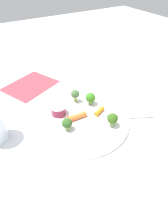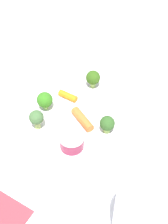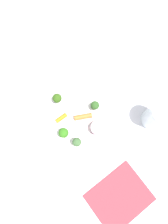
{
  "view_description": "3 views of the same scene",
  "coord_description": "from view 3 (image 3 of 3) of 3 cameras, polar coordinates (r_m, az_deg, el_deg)",
  "views": [
    {
      "loc": [
        -0.22,
        -0.38,
        0.4
      ],
      "look_at": [
        0.02,
        0.01,
        0.02
      ],
      "focal_mm": 31.08,
      "sensor_mm": 36.0,
      "label": 1
    },
    {
      "loc": [
        -0.35,
        0.24,
        0.5
      ],
      "look_at": [
        0.01,
        -0.02,
        0.02
      ],
      "focal_mm": 52.17,
      "sensor_mm": 36.0,
      "label": 2
    },
    {
      "loc": [
        0.02,
        0.13,
        0.63
      ],
      "look_at": [
        -0.01,
        -0.01,
        0.03
      ],
      "focal_mm": 30.13,
      "sensor_mm": 36.0,
      "label": 3
    }
  ],
  "objects": [
    {
      "name": "ground_plane",
      "position": [
        0.64,
        -1.02,
        -1.99
      ],
      "size": [
        2.4,
        2.4,
        0.0
      ],
      "primitive_type": "plane",
      "color": "silver"
    },
    {
      "name": "plate",
      "position": [
        0.64,
        -1.03,
        -1.88
      ],
      "size": [
        0.3,
        0.3,
        0.01
      ],
      "primitive_type": "cylinder",
      "color": "white",
      "rests_on": "ground_plane"
    },
    {
      "name": "sauce_cup",
      "position": [
        0.61,
        4.18,
        -4.93
      ],
      "size": [
        0.05,
        0.05,
        0.03
      ],
      "color": "maroon",
      "rests_on": "plate"
    },
    {
      "name": "broccoli_floret_0",
      "position": [
        0.59,
        -2.19,
        -9.13
      ],
      "size": [
        0.03,
        0.03,
        0.04
      ],
      "color": "#96B25D",
      "rests_on": "plate"
    },
    {
      "name": "broccoli_floret_1",
      "position": [
        0.62,
        3.33,
        1.99
      ],
      "size": [
        0.03,
        0.03,
        0.04
      ],
      "color": "#94BD5A",
      "rests_on": "plate"
    },
    {
      "name": "broccoli_floret_2",
      "position": [
        0.63,
        -8.15,
        4.17
      ],
      "size": [
        0.03,
        0.03,
        0.04
      ],
      "color": "#8DB157",
      "rests_on": "plate"
    },
    {
      "name": "broccoli_floret_3",
      "position": [
        0.6,
        -6.22,
        -6.33
      ],
      "size": [
        0.03,
        0.03,
        0.04
      ],
      "color": "#8DBB5F",
      "rests_on": "plate"
    },
    {
      "name": "carrot_stick_0",
      "position": [
        0.62,
        -0.17,
        -1.81
      ],
      "size": [
        0.06,
        0.02,
        0.02
      ],
      "primitive_type": "cylinder",
      "rotation": [
        1.57,
        0.0,
        1.52
      ],
      "color": "orange",
      "rests_on": "plate"
    },
    {
      "name": "carrot_stick_1",
      "position": [
        0.63,
        -6.89,
        -1.79
      ],
      "size": [
        0.04,
        0.03,
        0.01
      ],
      "primitive_type": "cylinder",
      "rotation": [
        1.57,
        0.0,
        5.12
      ],
      "color": "orange",
      "rests_on": "plate"
    },
    {
      "name": "fork",
      "position": [
        0.66,
        -13.12,
        1.35
      ],
      "size": [
        0.15,
        0.08,
        0.0
      ],
      "color": "#B0B5BA",
      "rests_on": "plate"
    },
    {
      "name": "drinking_glass",
      "position": [
        0.63,
        21.43,
        -1.13
      ],
      "size": [
        0.07,
        0.07,
        0.11
      ],
      "primitive_type": "cylinder",
      "color": "silver",
      "rests_on": "ground_plane"
    },
    {
      "name": "napkin",
      "position": [
        0.65,
        10.68,
        -24.14
      ],
      "size": [
        0.22,
        0.21,
        0.0
      ],
      "primitive_type": "cube",
      "rotation": [
        0.0,
        0.0,
        0.42
      ],
      "color": "#B63540",
      "rests_on": "ground_plane"
    }
  ]
}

